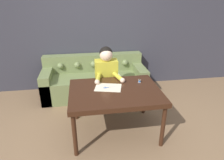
{
  "coord_description": "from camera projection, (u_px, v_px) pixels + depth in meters",
  "views": [
    {
      "loc": [
        -0.3,
        -2.5,
        2.05
      ],
      "look_at": [
        0.13,
        0.22,
        0.82
      ],
      "focal_mm": 32.0,
      "sensor_mm": 36.0,
      "label": 1
    }
  ],
  "objects": [
    {
      "name": "dining_table",
      "position": [
        115.0,
        94.0,
        2.94
      ],
      "size": [
        1.33,
        0.99,
        0.72
      ],
      "color": "#381E11",
      "rests_on": "ground_plane"
    },
    {
      "name": "couch",
      "position": [
        95.0,
        81.0,
        4.27
      ],
      "size": [
        2.12,
        0.83,
        0.81
      ],
      "color": "olive",
      "rests_on": "ground_plane"
    },
    {
      "name": "wall_back",
      "position": [
        95.0,
        30.0,
        4.25
      ],
      "size": [
        8.0,
        0.06,
        2.6
      ],
      "color": "#383842",
      "rests_on": "ground_plane"
    },
    {
      "name": "ground_plane",
      "position": [
        106.0,
        134.0,
        3.13
      ],
      "size": [
        16.0,
        16.0,
        0.0
      ],
      "primitive_type": "plane",
      "color": "#846647"
    },
    {
      "name": "pattern_paper_main",
      "position": [
        108.0,
        87.0,
        3.0
      ],
      "size": [
        0.44,
        0.37,
        0.0
      ],
      "color": "beige",
      "rests_on": "dining_table"
    },
    {
      "name": "thread_spool",
      "position": [
        140.0,
        81.0,
        3.16
      ],
      "size": [
        0.04,
        0.04,
        0.05
      ],
      "color": "#3366B2",
      "rests_on": "dining_table"
    },
    {
      "name": "scissors",
      "position": [
        108.0,
        88.0,
        2.99
      ],
      "size": [
        0.2,
        0.07,
        0.01
      ],
      "color": "silver",
      "rests_on": "dining_table"
    },
    {
      "name": "person",
      "position": [
        106.0,
        79.0,
        3.54
      ],
      "size": [
        0.48,
        0.6,
        1.2
      ],
      "color": "#33281E",
      "rests_on": "ground_plane"
    }
  ]
}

